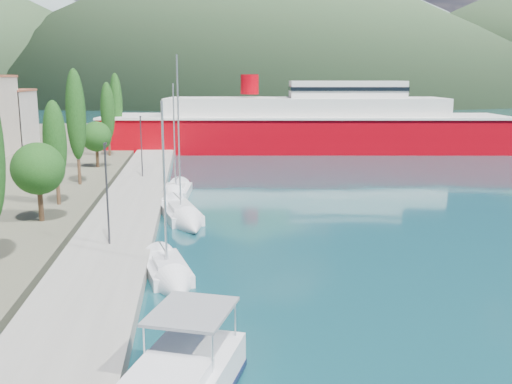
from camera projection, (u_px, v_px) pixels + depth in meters
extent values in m
plane|color=#113D45|center=(208.00, 122.00, 139.93)|extent=(1400.00, 1400.00, 0.00)
cube|color=gray|center=(132.00, 203.00, 47.26)|extent=(5.00, 88.00, 0.80)
cone|color=slate|center=(260.00, 10.00, 676.78)|extent=(760.00, 760.00, 180.00)
cone|color=#32492C|center=(251.00, 11.00, 405.90)|extent=(480.00, 480.00, 115.00)
cylinder|color=#47301E|center=(41.00, 205.00, 39.85)|extent=(0.36, 0.36, 2.27)
sphere|color=#184113|center=(38.00, 169.00, 39.35)|extent=(3.63, 3.63, 3.63)
cylinder|color=#47301E|center=(58.00, 193.00, 45.14)|extent=(0.30, 0.30, 1.81)
ellipsoid|color=#184113|center=(55.00, 142.00, 44.34)|extent=(1.80, 1.80, 6.41)
cylinder|color=#47301E|center=(79.00, 172.00, 53.70)|extent=(0.30, 0.30, 2.37)
ellipsoid|color=#184113|center=(76.00, 114.00, 52.65)|extent=(1.80, 1.80, 8.39)
cylinder|color=#47301E|center=(97.00, 158.00, 64.13)|extent=(0.36, 0.36, 2.11)
sphere|color=#184113|center=(96.00, 137.00, 63.65)|extent=(3.38, 3.38, 3.38)
cylinder|color=#47301E|center=(109.00, 148.00, 73.67)|extent=(0.30, 0.30, 2.07)
ellipsoid|color=#184113|center=(108.00, 111.00, 72.75)|extent=(1.80, 1.80, 7.32)
cylinder|color=#47301E|center=(118.00, 140.00, 82.07)|extent=(0.30, 0.30, 2.34)
ellipsoid|color=#184113|center=(116.00, 102.00, 81.03)|extent=(1.80, 1.80, 8.28)
cylinder|color=#2D2D33|center=(107.00, 195.00, 33.58)|extent=(0.12, 0.12, 6.00)
cube|color=#2D2D33|center=(105.00, 144.00, 33.24)|extent=(0.15, 0.50, 0.12)
cylinder|color=#2D2D33|center=(141.00, 147.00, 57.11)|extent=(0.12, 0.12, 6.00)
cube|color=#2D2D33|center=(140.00, 117.00, 56.76)|extent=(0.15, 0.50, 0.12)
cube|color=gray|center=(192.00, 311.00, 19.23)|extent=(3.42, 3.71, 0.11)
cube|color=silver|center=(166.00, 270.00, 31.17)|extent=(3.18, 5.53, 0.83)
cube|color=silver|center=(167.00, 263.00, 30.73)|extent=(1.69, 2.30, 0.32)
cylinder|color=silver|center=(164.00, 185.00, 29.90)|extent=(0.12, 0.12, 8.78)
cone|color=silver|center=(178.00, 291.00, 28.07)|extent=(2.59, 2.82, 2.13)
cube|color=silver|center=(180.00, 214.00, 44.02)|extent=(3.75, 7.04, 0.94)
cube|color=silver|center=(181.00, 207.00, 43.48)|extent=(1.97, 2.92, 0.37)
cylinder|color=silver|center=(179.00, 134.00, 42.38)|extent=(0.12, 0.12, 11.53)
cone|color=silver|center=(191.00, 227.00, 40.04)|extent=(3.01, 3.55, 2.41)
cube|color=silver|center=(176.00, 193.00, 52.17)|extent=(2.94, 5.69, 0.94)
cube|color=silver|center=(176.00, 187.00, 51.69)|extent=(1.65, 2.32, 0.37)
cylinder|color=silver|center=(174.00, 137.00, 50.80)|extent=(0.12, 0.12, 9.39)
cone|color=silver|center=(171.00, 201.00, 48.73)|extent=(2.64, 2.78, 2.40)
cube|color=#A0000A|center=(304.00, 135.00, 84.63)|extent=(59.50, 18.79, 5.65)
cube|color=silver|center=(304.00, 116.00, 84.08)|extent=(59.95, 19.20, 0.30)
cube|color=silver|center=(304.00, 108.00, 83.84)|extent=(41.25, 14.65, 3.03)
cube|color=silver|center=(346.00, 89.00, 83.29)|extent=(17.14, 9.35, 2.42)
cylinder|color=#A0000A|center=(250.00, 84.00, 83.20)|extent=(2.62, 2.62, 2.82)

